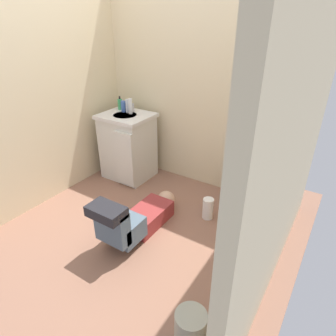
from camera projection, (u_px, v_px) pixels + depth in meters
The scene contains 17 objects.
ground_plane at pixel (143, 226), 2.94m from camera, with size 2.87×3.17×0.04m, color #8B604C.
wall_back at pixel (200, 83), 3.20m from camera, with size 2.53×0.08×2.40m, color beige.
wall_left at pixel (41, 89), 2.95m from camera, with size 0.08×2.17×2.40m, color beige.
wall_right at pixel (296, 138), 1.78m from camera, with size 0.08×2.17×2.40m, color beige.
toilet at pixel (250, 182), 2.96m from camera, with size 0.36×0.46×0.75m.
vanity_cabinet at pixel (128, 146), 3.64m from camera, with size 0.60×0.53×0.82m.
faucet at pixel (133, 107), 3.54m from camera, with size 0.02×0.02×0.10m, color silver.
person_plumber at pixel (136, 218), 2.74m from camera, with size 0.39×1.06×0.52m.
tissue_box at pixel (254, 138), 2.85m from camera, with size 0.22×0.11×0.10m, color silver.
toiletry_bag at pixel (270, 141), 2.77m from camera, with size 0.12×0.09×0.11m, color #33598C.
soap_dispenser at pixel (120, 104), 3.61m from camera, with size 0.06×0.06×0.17m.
bottle_blue at pixel (123, 106), 3.52m from camera, with size 0.06×0.06×0.13m, color #4265B3.
bottle_clear at pixel (128, 106), 3.49m from camera, with size 0.04×0.04×0.16m, color silver.
bottle_white at pixel (130, 106), 3.45m from camera, with size 0.05×0.05×0.18m, color silver.
trash_can at pixel (190, 329), 1.82m from camera, with size 0.20×0.20×0.26m, color gray.
paper_towel_roll at pixel (208, 208), 2.98m from camera, with size 0.11×0.11×0.23m, color white.
toilet_paper_roll at pixel (240, 267), 2.37m from camera, with size 0.11×0.11×0.10m, color white.
Camera 1 is at (1.47, -1.82, 1.87)m, focal length 31.23 mm.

